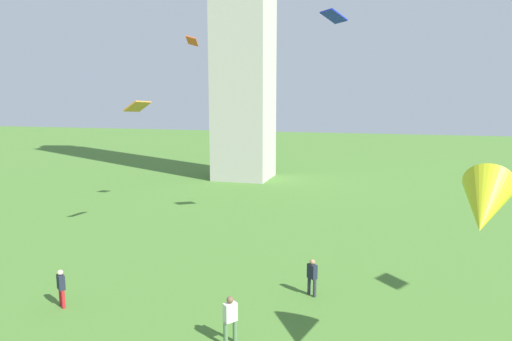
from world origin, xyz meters
The scene contains 7 objects.
person_0 centered at (-2.83, 14.33, 1.03)m, with size 0.51×0.54×1.82m.
person_2 centered at (-0.60, 19.19, 0.97)m, with size 0.51×0.48×1.71m.
person_5 centered at (-10.75, 15.12, 0.94)m, with size 0.49×0.45×1.66m.
kite_flying_0 centered at (-11.31, 30.68, 12.97)m, with size 1.00×1.14×0.69m.
kite_flying_1 centered at (4.97, 13.20, 5.95)m, with size 2.06×2.75×2.23m.
kite_flying_2 centered at (-0.92, 27.92, 13.71)m, with size 1.64×1.69×0.65m.
kite_flying_5 centered at (-12.37, 24.63, 8.40)m, with size 1.13×1.66×0.72m.
Camera 1 is at (2.22, 0.08, 8.83)m, focal length 31.30 mm.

